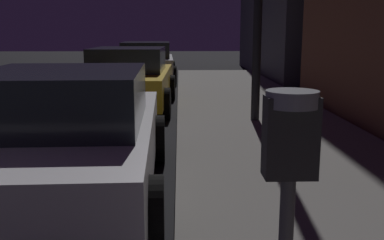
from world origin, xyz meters
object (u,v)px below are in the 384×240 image
car_yellow_cab (129,79)px  car_silver (146,62)px  car_white (68,137)px  parking_meter (288,186)px

car_yellow_cab → car_silver: (0.00, 5.74, 0.02)m
car_white → car_silver: size_ratio=1.03×
car_white → car_yellow_cab: (-0.00, 5.88, 0.00)m
car_white → car_yellow_cab: 5.88m
parking_meter → car_white: parking_meter is taller
parking_meter → car_white: 3.53m
car_white → car_silver: same height
car_yellow_cab → parking_meter: bearing=-79.9°
parking_meter → car_silver: 14.81m
parking_meter → car_silver: (-1.60, 14.71, -0.53)m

